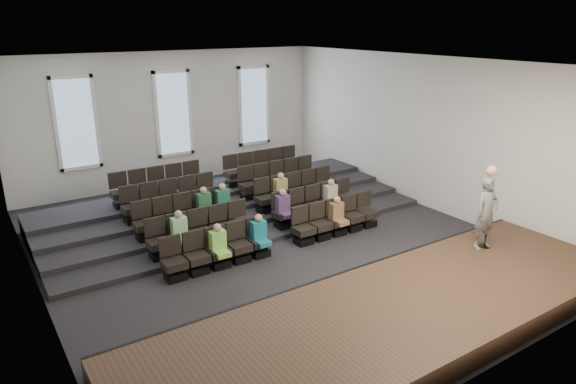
% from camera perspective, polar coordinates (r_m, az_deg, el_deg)
% --- Properties ---
extents(ground, '(14.00, 14.00, 0.00)m').
position_cam_1_polar(ground, '(14.78, -1.91, -5.58)').
color(ground, black).
rests_on(ground, ground).
extents(ceiling, '(12.00, 14.00, 0.02)m').
position_cam_1_polar(ceiling, '(13.53, -2.15, 14.17)').
color(ceiling, white).
rests_on(ceiling, ground).
extents(wall_back, '(12.00, 0.04, 5.00)m').
position_cam_1_polar(wall_back, '(20.14, -12.65, 7.96)').
color(wall_back, silver).
rests_on(wall_back, ground).
extents(wall_front, '(12.00, 0.04, 5.00)m').
position_cam_1_polar(wall_front, '(9.07, 22.05, -5.85)').
color(wall_front, silver).
rests_on(wall_front, ground).
extents(wall_left, '(0.04, 14.00, 5.00)m').
position_cam_1_polar(wall_left, '(12.08, -27.13, -0.58)').
color(wall_left, silver).
rests_on(wall_left, ground).
extents(wall_right, '(0.04, 14.00, 5.00)m').
position_cam_1_polar(wall_right, '(17.76, 14.86, 6.42)').
color(wall_right, silver).
rests_on(wall_right, ground).
extents(stage, '(11.80, 3.60, 0.50)m').
position_cam_1_polar(stage, '(11.14, 12.39, -13.23)').
color(stage, '#3D2E1A').
rests_on(stage, ground).
extents(stage_lip, '(11.80, 0.06, 0.52)m').
position_cam_1_polar(stage_lip, '(12.24, 6.41, -9.79)').
color(stage_lip, black).
rests_on(stage_lip, ground).
extents(risers, '(11.80, 4.80, 0.60)m').
position_cam_1_polar(risers, '(17.30, -7.45, -1.37)').
color(risers, black).
rests_on(risers, ground).
extents(seating_rows, '(6.80, 4.70, 1.67)m').
position_cam_1_polar(seating_rows, '(15.77, -4.89, -1.40)').
color(seating_rows, black).
rests_on(seating_rows, ground).
extents(windows, '(8.44, 0.10, 3.24)m').
position_cam_1_polar(windows, '(20.04, -12.62, 8.50)').
color(windows, white).
rests_on(windows, wall_back).
extents(audience, '(5.45, 2.64, 1.10)m').
position_cam_1_polar(audience, '(14.79, -3.14, -2.11)').
color(audience, '#85CC51').
rests_on(audience, seating_rows).
extents(speaker, '(0.72, 0.50, 1.88)m').
position_cam_1_polar(speaker, '(13.82, 21.16, -2.19)').
color(speaker, '#65615F').
rests_on(speaker, stage).
extents(mic_stand, '(0.29, 0.29, 1.71)m').
position_cam_1_polar(mic_stand, '(14.04, 21.24, -3.78)').
color(mic_stand, black).
rests_on(mic_stand, stage).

